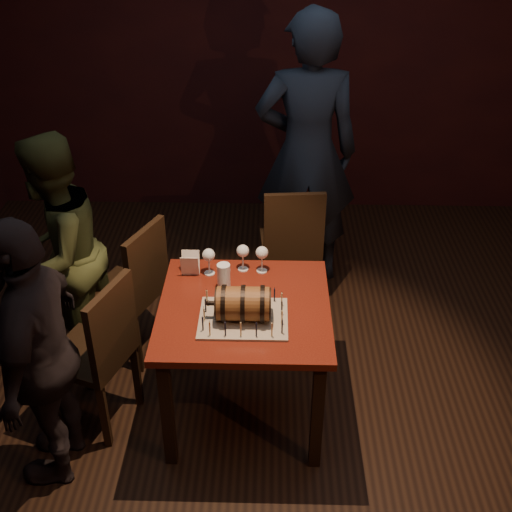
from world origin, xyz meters
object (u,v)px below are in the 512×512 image
chair_left_rear (135,285)px  barrel_cake (243,304)px  chair_back (292,241)px  person_left_rear (58,255)px  person_left_front (41,354)px  wine_glass_right (262,254)px  wine_glass_left (209,256)px  chair_left_front (100,348)px  pub_table (245,323)px  wine_glass_mid (243,252)px  person_back (307,153)px  pint_of_ale (224,277)px

chair_left_rear → barrel_cake: bearing=-42.2°
chair_back → person_left_rear: bearing=-157.9°
barrel_cake → person_left_rear: bearing=151.9°
person_left_front → wine_glass_right: bearing=126.0°
wine_glass_left → chair_left_front: bearing=-145.1°
pub_table → wine_glass_mid: size_ratio=5.59×
barrel_cake → chair_back: bearing=76.6°
pub_table → person_left_front: person_left_front is taller
wine_glass_left → chair_left_front: (-0.56, -0.39, -0.35)m
chair_back → chair_left_rear: size_ratio=1.00×
barrel_cake → person_left_rear: (-1.13, 0.60, -0.10)m
pub_table → person_left_rear: 1.23m
person_left_rear → wine_glass_right: bearing=101.9°
wine_glass_left → person_back: 1.32m
wine_glass_left → person_back: size_ratio=0.08×
chair_left_rear → person_left_rear: bearing=-177.0°
person_left_front → pint_of_ale: bearing=124.6°
person_left_rear → wine_glass_left: bearing=97.7°
wine_glass_mid → wine_glass_right: same height
pint_of_ale → chair_back: chair_back is taller
pint_of_ale → barrel_cake: bearing=-67.3°
wine_glass_right → pint_of_ale: wine_glass_right is taller
pub_table → chair_left_front: (-0.77, -0.09, -0.12)m
wine_glass_mid → person_back: bearing=70.5°
wine_glass_mid → chair_left_rear: chair_left_rear is taller
pub_table → wine_glass_right: bearing=75.5°
chair_back → person_left_rear: (-1.41, -0.57, 0.22)m
chair_left_front → person_back: (1.15, 1.56, 0.47)m
pint_of_ale → wine_glass_left: bearing=123.6°
person_left_rear → chair_back: bearing=131.3°
chair_left_rear → person_left_front: person_left_front is taller
wine_glass_mid → chair_back: size_ratio=0.17×
pint_of_ale → person_back: size_ratio=0.08×
wine_glass_mid → wine_glass_right: 0.11m
person_left_front → barrel_cake: bearing=107.3°
pint_of_ale → chair_left_front: (-0.65, -0.25, -0.30)m
person_back → person_left_rear: 1.82m
pint_of_ale → pub_table: bearing=-54.4°
wine_glass_left → chair_left_front: 0.77m
pub_table → wine_glass_right: 0.41m
person_left_front → wine_glass_mid: bearing=129.5°
pint_of_ale → chair_left_front: size_ratio=0.16×
pub_table → chair_back: bearing=75.3°
chair_left_front → person_back: person_back is taller
person_left_front → chair_left_front: bearing=150.0°
wine_glass_right → person_left_front: person_left_front is taller
barrel_cake → chair_left_rear: 0.99m
wine_glass_right → person_left_front: 1.28m
barrel_cake → wine_glass_right: barrel_cake is taller
chair_left_front → person_left_front: bearing=-121.0°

